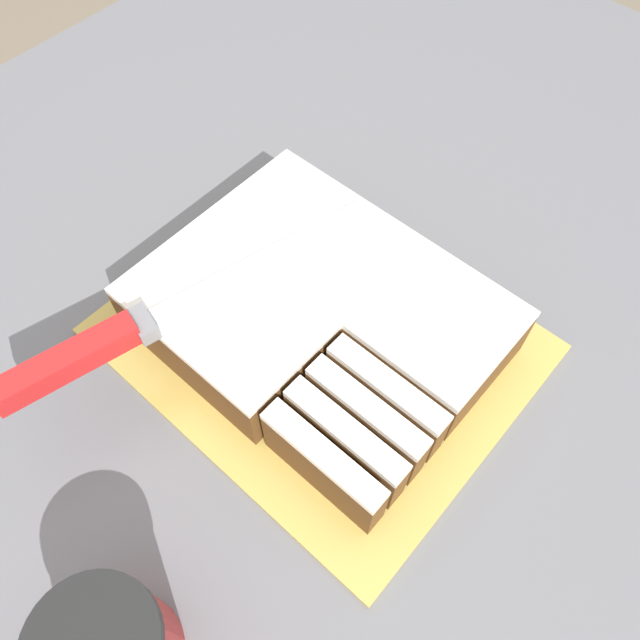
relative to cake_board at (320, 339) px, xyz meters
The scene contains 5 objects.
ground_plane 0.93m from the cake_board, 103.89° to the left, with size 8.00×8.00×0.00m, color #7F705B.
countertop 0.47m from the cake_board, 103.89° to the left, with size 1.40×1.10×0.93m.
cake_board is the anchor object (origin of this frame).
cake 0.04m from the cake_board, 53.50° to the left, with size 0.23×0.29×0.06m.
knife 0.18m from the cake_board, 145.52° to the left, with size 0.34×0.11×0.02m.
Camera 1 is at (-0.21, -0.23, 1.44)m, focal length 35.00 mm.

